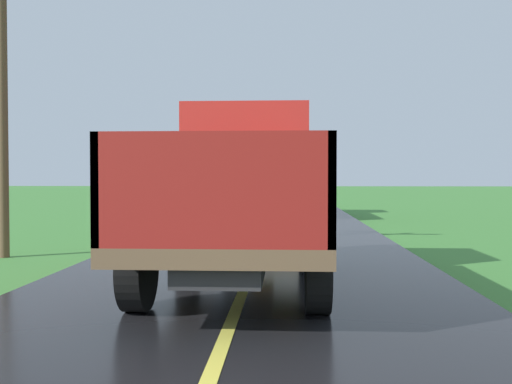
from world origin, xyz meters
name	(u,v)px	position (x,y,z in m)	size (l,w,h in m)	color
banana_truck_near	(243,189)	(-0.10, 9.11, 1.46)	(2.38, 5.82, 2.80)	#2D2D30
banana_truck_far	(283,181)	(0.44, 24.54, 1.47)	(2.38, 5.81, 2.80)	#2D2D30
utility_pole_roadside	(2,69)	(-5.19, 11.46, 3.85)	(2.56, 0.20, 6.98)	brown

